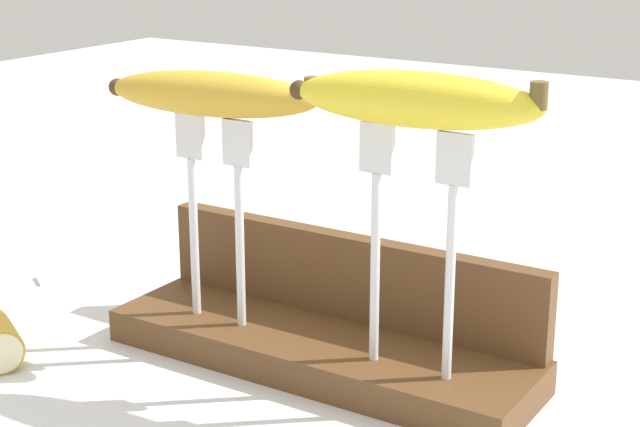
# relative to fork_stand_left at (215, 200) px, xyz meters

# --- Properties ---
(ground_plane) EXTENTS (3.00, 3.00, 0.00)m
(ground_plane) POSITION_rel_fork_stand_left_xyz_m (0.09, 0.02, -0.13)
(ground_plane) COLOR silver
(wooden_board) EXTENTS (0.35, 0.11, 0.03)m
(wooden_board) POSITION_rel_fork_stand_left_xyz_m (0.09, 0.02, -0.11)
(wooden_board) COLOR brown
(wooden_board) RESTS_ON ground
(board_backstop) EXTENTS (0.34, 0.02, 0.07)m
(board_backstop) POSITION_rel_fork_stand_left_xyz_m (0.09, 0.06, -0.07)
(board_backstop) COLOR brown
(board_backstop) RESTS_ON wooden_board
(fork_stand_left) EXTENTS (0.07, 0.01, 0.17)m
(fork_stand_left) POSITION_rel_fork_stand_left_xyz_m (0.00, 0.00, 0.00)
(fork_stand_left) COLOR silver
(fork_stand_left) RESTS_ON wooden_board
(fork_stand_right) EXTENTS (0.09, 0.01, 0.18)m
(fork_stand_right) POSITION_rel_fork_stand_left_xyz_m (0.18, 0.00, 0.01)
(fork_stand_right) COLOR silver
(fork_stand_right) RESTS_ON wooden_board
(banana_raised_left) EXTENTS (0.18, 0.07, 0.04)m
(banana_raised_left) POSITION_rel_fork_stand_left_xyz_m (-0.00, -0.00, 0.08)
(banana_raised_left) COLOR gold
(banana_raised_left) RESTS_ON fork_stand_left
(banana_raised_right) EXTENTS (0.18, 0.06, 0.04)m
(banana_raised_right) POSITION_rel_fork_stand_left_xyz_m (0.18, -0.00, 0.10)
(banana_raised_right) COLOR yellow
(banana_raised_right) RESTS_ON fork_stand_right
(fork_fallen_near) EXTENTS (0.12, 0.17, 0.01)m
(fork_fallen_near) POSITION_rel_fork_stand_left_xyz_m (-0.21, 0.09, -0.12)
(fork_fallen_near) COLOR silver
(fork_fallen_near) RESTS_ON ground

